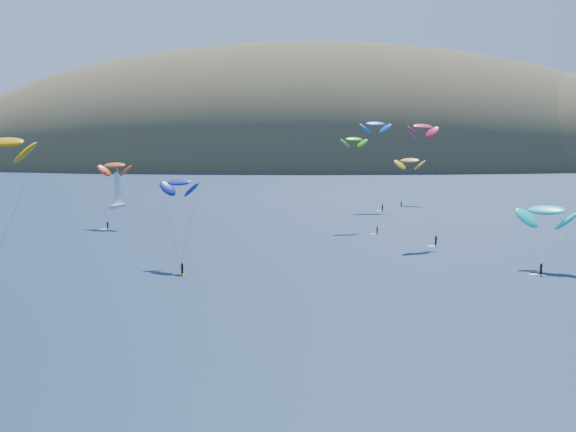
# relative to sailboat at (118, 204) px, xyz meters

# --- Properties ---
(island) EXTENTS (730.00, 300.00, 210.00)m
(island) POSITION_rel_sailboat_xyz_m (94.82, 363.86, -11.72)
(island) COLOR #3D3526
(island) RESTS_ON ground
(sailboat) EXTENTS (10.29, 8.86, 12.42)m
(sailboat) POSITION_rel_sailboat_xyz_m (0.00, 0.00, 0.00)
(sailboat) COLOR white
(sailboat) RESTS_ON ground
(kitesurfer_1) EXTENTS (9.82, 10.63, 17.64)m
(kitesurfer_1) POSITION_rel_sailboat_xyz_m (10.67, -54.04, 14.13)
(kitesurfer_1) COLOR #D4FF1C
(kitesurfer_1) RESTS_ON ground
(kitesurfer_2) EXTENTS (9.78, 10.92, 23.99)m
(kitesurfer_2) POSITION_rel_sailboat_xyz_m (15.46, -145.86, 20.46)
(kitesurfer_2) COLOR #D4FF1C
(kitesurfer_2) RESTS_ON ground
(kitesurfer_3) EXTENTS (8.73, 14.28, 23.36)m
(kitesurfer_3) POSITION_rel_sailboat_xyz_m (69.10, -58.80, 20.48)
(kitesurfer_3) COLOR #D4FF1C
(kitesurfer_3) RESTS_ON ground
(kitesurfer_4) EXTENTS (9.90, 8.96, 28.58)m
(kitesurfer_4) POSITION_rel_sailboat_xyz_m (79.97, -8.30, 24.95)
(kitesurfer_4) COLOR #D4FF1C
(kitesurfer_4) RESTS_ON ground
(kitesurfer_5) EXTENTS (10.68, 13.11, 12.75)m
(kitesurfer_5) POSITION_rel_sailboat_xyz_m (96.38, -117.72, 8.88)
(kitesurfer_5) COLOR #D4FF1C
(kitesurfer_5) RESTS_ON ground
(kitesurfer_9) EXTENTS (8.68, 8.73, 26.47)m
(kitesurfer_9) POSITION_rel_sailboat_xyz_m (80.93, -85.71, 23.16)
(kitesurfer_9) COLOR #D4FF1C
(kitesurfer_9) RESTS_ON ground
(kitesurfer_10) EXTENTS (8.70, 14.48, 16.66)m
(kitesurfer_10) POSITION_rel_sailboat_xyz_m (34.26, -113.89, 13.39)
(kitesurfer_10) COLOR #D4FF1C
(kitesurfer_10) RESTS_ON ground
(kitesurfer_11) EXTENTS (10.95, 14.33, 17.20)m
(kitesurfer_11) POSITION_rel_sailboat_xyz_m (93.52, 10.37, 13.40)
(kitesurfer_11) COLOR #D4FF1C
(kitesurfer_11) RESTS_ON ground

